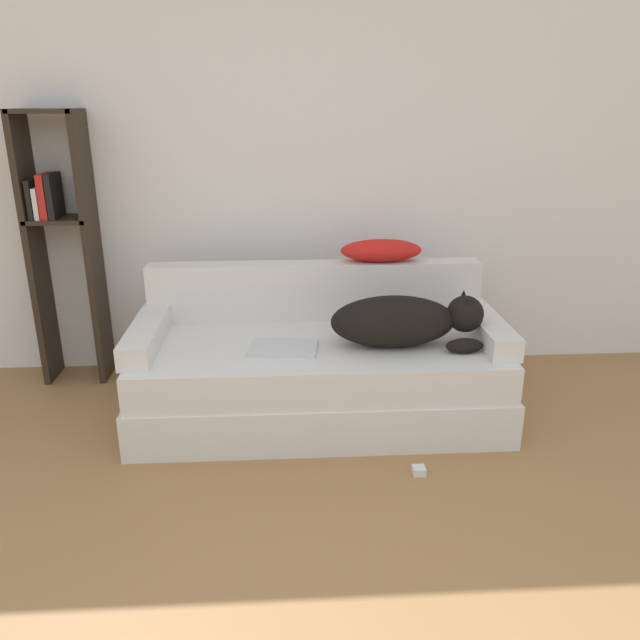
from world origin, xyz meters
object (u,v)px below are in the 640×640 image
at_px(throw_pillow, 381,250).
at_px(dog, 404,321).
at_px(power_adapter, 419,470).
at_px(laptop, 283,348).
at_px(couch, 319,379).
at_px(bookshelf, 61,235).

bearing_deg(throw_pillow, dog, -83.86).
height_order(dog, power_adapter, dog).
distance_m(throw_pillow, power_adapter, 1.28).
bearing_deg(laptop, dog, 8.00).
distance_m(dog, laptop, 0.63).
xyz_separation_m(dog, laptop, (-0.62, -0.01, -0.13)).
relative_size(dog, power_adapter, 13.38).
height_order(couch, power_adapter, couch).
bearing_deg(dog, couch, 167.80).
relative_size(couch, bookshelf, 1.22).
bearing_deg(couch, laptop, -150.49).
distance_m(bookshelf, power_adapter, 2.40).
relative_size(couch, throw_pillow, 4.16).
bearing_deg(bookshelf, couch, -22.23).
bearing_deg(laptop, bookshelf, 157.86).
height_order(dog, laptop, dog).
distance_m(dog, throw_pillow, 0.55).
relative_size(bookshelf, power_adapter, 27.06).
xyz_separation_m(dog, bookshelf, (-1.89, 0.69, 0.32)).
xyz_separation_m(bookshelf, power_adapter, (1.88, -1.20, -0.87)).
relative_size(couch, laptop, 5.27).
height_order(couch, throw_pillow, throw_pillow).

